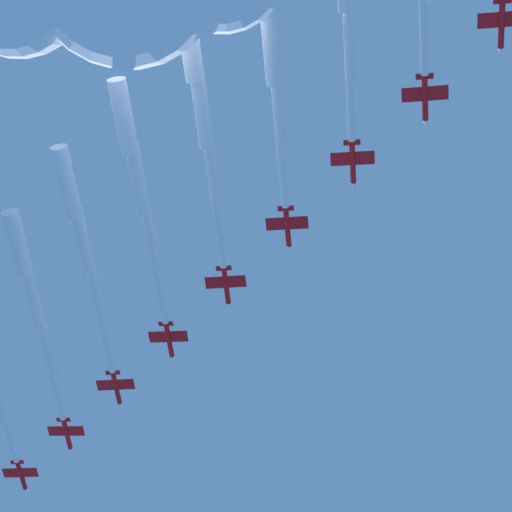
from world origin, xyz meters
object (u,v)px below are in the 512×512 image
Objects in this scene: jet_port_inner at (32,296)px; jet_starboard_inner at (81,239)px; jet_starboard_mid at (201,109)px; jet_port_outer at (270,46)px; jet_port_mid at (137,179)px.

jet_port_inner is 17.78m from jet_starboard_inner.
jet_starboard_inner is 36.75m from jet_starboard_mid.
jet_starboard_mid is at bearing 144.40° from jet_port_outer.
jet_starboard_inner is 17.96m from jet_port_mid.
jet_port_outer is (41.45, -34.06, -0.22)m from jet_starboard_inner.
jet_starboard_inner reaches higher than jet_port_outer.
jet_port_inner reaches higher than jet_port_mid.
jet_port_inner is 54.52m from jet_starboard_mid.
jet_starboard_mid is 1.05× the size of jet_port_outer.
jet_port_inner reaches higher than jet_starboard_inner.
jet_port_outer reaches higher than jet_starboard_mid.
jet_starboard_inner is 53.64m from jet_port_outer.
jet_port_inner is 1.02× the size of jet_port_outer.
jet_starboard_inner is 1.03× the size of jet_port_outer.
jet_starboard_mid is (40.73, -36.24, -0.75)m from jet_port_inner.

